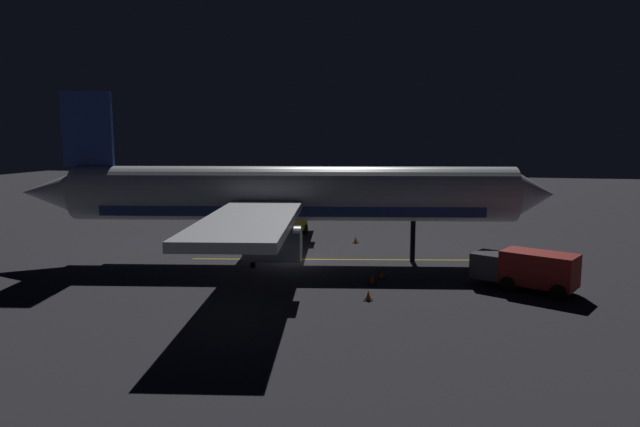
{
  "coord_description": "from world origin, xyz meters",
  "views": [
    {
      "loc": [
        38.78,
        10.41,
        8.96
      ],
      "look_at": [
        0.0,
        2.0,
        3.5
      ],
      "focal_mm": 31.77,
      "sensor_mm": 36.0,
      "label": 1
    }
  ],
  "objects_px": {
    "ground_crew_worker": "(495,265)",
    "traffic_cone_under_wing": "(382,274)",
    "catering_truck": "(287,224)",
    "baggage_truck": "(528,270)",
    "traffic_cone_far": "(372,279)",
    "airliner": "(284,196)",
    "traffic_cone_near_left": "(368,296)",
    "traffic_cone_near_right": "(356,240)"
  },
  "relations": [
    {
      "from": "catering_truck",
      "to": "traffic_cone_under_wing",
      "type": "xyz_separation_m",
      "value": [
        12.65,
        9.71,
        -0.97
      ]
    },
    {
      "from": "traffic_cone_near_right",
      "to": "traffic_cone_far",
      "type": "xyz_separation_m",
      "value": [
        12.84,
        2.98,
        0.0
      ]
    },
    {
      "from": "baggage_truck",
      "to": "traffic_cone_near_left",
      "type": "relative_size",
      "value": 11.14
    },
    {
      "from": "traffic_cone_near_left",
      "to": "traffic_cone_under_wing",
      "type": "relative_size",
      "value": 1.0
    },
    {
      "from": "ground_crew_worker",
      "to": "traffic_cone_far",
      "type": "distance_m",
      "value": 7.96
    },
    {
      "from": "baggage_truck",
      "to": "ground_crew_worker",
      "type": "height_order",
      "value": "baggage_truck"
    },
    {
      "from": "baggage_truck",
      "to": "ground_crew_worker",
      "type": "relative_size",
      "value": 3.52
    },
    {
      "from": "traffic_cone_far",
      "to": "airliner",
      "type": "bearing_deg",
      "value": -125.81
    },
    {
      "from": "catering_truck",
      "to": "traffic_cone_near_left",
      "type": "height_order",
      "value": "catering_truck"
    },
    {
      "from": "catering_truck",
      "to": "traffic_cone_near_left",
      "type": "xyz_separation_m",
      "value": [
        17.65,
        9.48,
        -0.97
      ]
    },
    {
      "from": "catering_truck",
      "to": "ground_crew_worker",
      "type": "bearing_deg",
      "value": 56.09
    },
    {
      "from": "traffic_cone_near_right",
      "to": "traffic_cone_under_wing",
      "type": "distance_m",
      "value": 11.99
    },
    {
      "from": "baggage_truck",
      "to": "traffic_cone_far",
      "type": "distance_m",
      "value": 9.1
    },
    {
      "from": "traffic_cone_near_left",
      "to": "traffic_cone_near_right",
      "type": "distance_m",
      "value": 16.8
    },
    {
      "from": "ground_crew_worker",
      "to": "traffic_cone_far",
      "type": "xyz_separation_m",
      "value": [
        2.79,
        -7.43,
        -0.64
      ]
    },
    {
      "from": "traffic_cone_near_left",
      "to": "traffic_cone_far",
      "type": "height_order",
      "value": "same"
    },
    {
      "from": "traffic_cone_near_right",
      "to": "traffic_cone_far",
      "type": "distance_m",
      "value": 13.18
    },
    {
      "from": "traffic_cone_under_wing",
      "to": "airliner",
      "type": "bearing_deg",
      "value": -116.35
    },
    {
      "from": "baggage_truck",
      "to": "traffic_cone_near_left",
      "type": "height_order",
      "value": "baggage_truck"
    },
    {
      "from": "baggage_truck",
      "to": "traffic_cone_under_wing",
      "type": "xyz_separation_m",
      "value": [
        -1.07,
        -8.58,
        -0.96
      ]
    },
    {
      "from": "airliner",
      "to": "traffic_cone_under_wing",
      "type": "distance_m",
      "value": 9.42
    },
    {
      "from": "ground_crew_worker",
      "to": "traffic_cone_near_right",
      "type": "xyz_separation_m",
      "value": [
        -10.05,
        -10.41,
        -0.64
      ]
    },
    {
      "from": "airliner",
      "to": "catering_truck",
      "type": "relative_size",
      "value": 5.95
    },
    {
      "from": "catering_truck",
      "to": "traffic_cone_near_left",
      "type": "bearing_deg",
      "value": 28.25
    },
    {
      "from": "airliner",
      "to": "catering_truck",
      "type": "bearing_deg",
      "value": -165.81
    },
    {
      "from": "ground_crew_worker",
      "to": "traffic_cone_under_wing",
      "type": "relative_size",
      "value": 3.16
    },
    {
      "from": "baggage_truck",
      "to": "traffic_cone_near_right",
      "type": "relative_size",
      "value": 11.14
    },
    {
      "from": "traffic_cone_near_left",
      "to": "traffic_cone_near_right",
      "type": "bearing_deg",
      "value": -168.97
    },
    {
      "from": "catering_truck",
      "to": "ground_crew_worker",
      "type": "xyz_separation_m",
      "value": [
        11.21,
        16.68,
        -0.33
      ]
    },
    {
      "from": "traffic_cone_near_right",
      "to": "traffic_cone_far",
      "type": "relative_size",
      "value": 1.0
    },
    {
      "from": "catering_truck",
      "to": "traffic_cone_far",
      "type": "bearing_deg",
      "value": 33.45
    },
    {
      "from": "traffic_cone_near_left",
      "to": "traffic_cone_under_wing",
      "type": "bearing_deg",
      "value": 177.37
    },
    {
      "from": "ground_crew_worker",
      "to": "traffic_cone_under_wing",
      "type": "bearing_deg",
      "value": -78.31
    },
    {
      "from": "catering_truck",
      "to": "ground_crew_worker",
      "type": "relative_size",
      "value": 3.68
    },
    {
      "from": "airliner",
      "to": "traffic_cone_near_left",
      "type": "relative_size",
      "value": 69.23
    },
    {
      "from": "traffic_cone_under_wing",
      "to": "traffic_cone_far",
      "type": "distance_m",
      "value": 1.43
    },
    {
      "from": "catering_truck",
      "to": "traffic_cone_far",
      "type": "xyz_separation_m",
      "value": [
        14.0,
        9.25,
        -0.97
      ]
    },
    {
      "from": "traffic_cone_near_right",
      "to": "traffic_cone_far",
      "type": "height_order",
      "value": "same"
    },
    {
      "from": "traffic_cone_near_right",
      "to": "ground_crew_worker",
      "type": "bearing_deg",
      "value": 46.01
    },
    {
      "from": "traffic_cone_near_left",
      "to": "baggage_truck",
      "type": "bearing_deg",
      "value": 114.01
    },
    {
      "from": "catering_truck",
      "to": "traffic_cone_under_wing",
      "type": "bearing_deg",
      "value": 37.52
    },
    {
      "from": "baggage_truck",
      "to": "catering_truck",
      "type": "distance_m",
      "value": 22.87
    }
  ]
}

